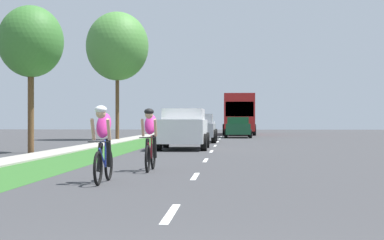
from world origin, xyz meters
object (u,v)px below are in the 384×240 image
bus_red (239,112)px  cyclist_lead (103,143)px  pickup_silver (198,128)px  sedan_dark_green (238,127)px  street_tree_near (31,42)px  cyclist_trailing (150,139)px  suv_white (184,128)px  street_tree_far (117,46)px

bus_red → cyclist_lead: bearing=-94.3°
cyclist_lead → pickup_silver: bearing=88.5°
sedan_dark_green → street_tree_near: size_ratio=0.74×
cyclist_trailing → bus_red: (2.68, 39.76, 1.17)m
cyclist_lead → street_tree_near: (-5.23, 11.14, 3.53)m
pickup_silver → bus_red: bearing=82.4°
cyclist_lead → suv_white: bearing=88.1°
suv_white → cyclist_lead: bearing=-91.9°
sedan_dark_green → bus_red: size_ratio=0.37×
cyclist_lead → bus_red: bus_red is taller
cyclist_lead → sedan_dark_green: cyclist_lead is taller
cyclist_lead → sedan_dark_green: bearing=84.7°
bus_red → street_tree_near: size_ratio=2.01×
pickup_silver → suv_white: bearing=-90.8°
cyclist_trailing → bus_red: size_ratio=0.15×
street_tree_near → pickup_silver: bearing=64.3°
cyclist_lead → street_tree_near: bearing=115.1°
pickup_silver → bus_red: (2.61, 19.46, 1.15)m
street_tree_near → cyclist_trailing: bearing=-54.5°
suv_white → street_tree_near: size_ratio=0.81×
pickup_silver → sedan_dark_green: bearing=75.8°
cyclist_lead → street_tree_near: size_ratio=0.30×
pickup_silver → sedan_dark_green: size_ratio=1.19×
pickup_silver → street_tree_near: (-5.85, -12.18, 3.51)m
pickup_silver → street_tree_near: 13.96m
street_tree_near → cyclist_lead: bearing=-64.9°
suv_white → pickup_silver: bearing=89.2°
pickup_silver → street_tree_far: bearing=144.5°
bus_red → pickup_silver: bearing=-97.6°
cyclist_trailing → sedan_dark_green: cyclist_trailing is taller
cyclist_lead → bus_red: (3.24, 42.78, 1.17)m
cyclist_lead → street_tree_near: 12.80m
suv_white → bus_red: bus_red is taller
cyclist_lead → cyclist_trailing: bearing=79.5°
cyclist_trailing → pickup_silver: (0.06, 20.29, 0.02)m
cyclist_lead → street_tree_far: bearing=100.1°
suv_white → bus_red: size_ratio=0.41×
pickup_silver → street_tree_far: street_tree_far is taller
bus_red → cyclist_trailing: bearing=-93.9°
street_tree_near → street_tree_far: size_ratio=0.69×
street_tree_far → cyclist_trailing: bearing=-77.4°
cyclist_trailing → suv_white: suv_white is taller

